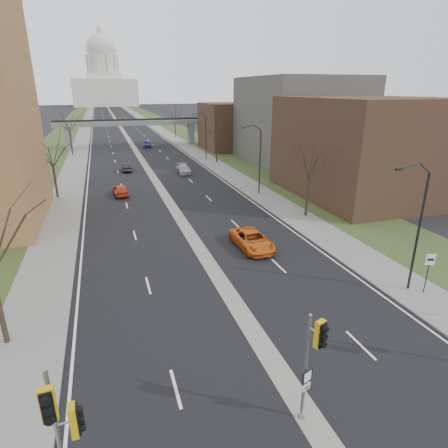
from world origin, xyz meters
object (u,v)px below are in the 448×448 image
car_left_far (126,167)px  signal_pole_left (61,421)px  car_left_near (120,190)px  car_right_mid (184,169)px  speed_limit_sign (429,266)px  car_right_far (147,144)px  car_right_near (252,240)px  signal_pole_median (313,352)px

car_left_far → signal_pole_left: bearing=84.9°
car_left_near → car_right_mid: bearing=-138.1°
speed_limit_sign → car_right_far: 74.16m
car_right_near → car_right_far: bearing=89.2°
car_right_mid → car_right_near: bearing=-88.6°
signal_pole_median → car_right_near: size_ratio=0.92×
speed_limit_sign → car_left_near: bearing=137.9°
signal_pole_left → speed_limit_sign: (21.50, 7.06, -1.40)m
signal_pole_left → speed_limit_sign: size_ratio=1.87×
car_left_far → car_right_near: 37.09m
signal_pole_median → car_left_near: bearing=77.9°
speed_limit_sign → car_left_near: speed_limit_sign is taller
signal_pole_median → car_left_near: 38.71m
speed_limit_sign → car_right_far: size_ratio=0.65×
signal_pole_left → car_right_far: (12.13, 80.62, -2.71)m
signal_pole_median → signal_pole_left: bearing=162.7°
car_left_far → car_right_far: 27.45m
speed_limit_sign → car_right_near: speed_limit_sign is taller
signal_pole_median → car_right_mid: signal_pole_median is taller
car_right_far → signal_pole_left: bearing=-94.3°
car_right_far → car_right_near: bearing=-84.6°
speed_limit_sign → car_right_near: bearing=145.7°
signal_pole_left → speed_limit_sign: bearing=15.4°
speed_limit_sign → car_left_far: size_ratio=0.67×
car_right_near → car_right_far: (-1.31, 62.89, -0.02)m
car_right_near → car_left_near: bearing=112.9°
car_left_far → signal_pole_median: bearing=94.4°
car_right_near → car_right_far: size_ratio=1.26×
signal_pole_median → car_left_far: signal_pole_median is taller
speed_limit_sign → car_right_mid: speed_limit_sign is taller
car_right_mid → signal_pole_left: bearing=-103.2°
car_left_far → car_right_mid: (8.72, -4.55, -0.01)m
car_left_far → car_right_mid: bearing=153.3°
speed_limit_sign → car_left_far: 49.55m
car_right_near → car_right_mid: bearing=86.5°
signal_pole_median → car_right_far: size_ratio=1.16×
signal_pole_median → speed_limit_sign: size_ratio=1.78×
car_left_near → car_right_far: car_right_far is taller
car_right_mid → car_right_far: car_right_far is taller
signal_pole_left → car_right_mid: bearing=71.0°
signal_pole_median → car_right_mid: 49.40m
car_right_mid → car_left_far: bearing=155.4°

